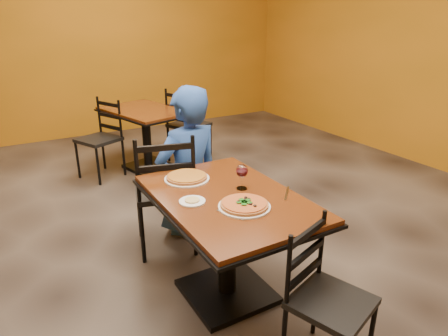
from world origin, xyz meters
TOP-DOWN VIEW (x-y plane):
  - floor at (0.00, 0.00)m, footprint 7.00×8.00m
  - wall_back at (0.00, 4.00)m, footprint 7.00×0.01m
  - table_main at (0.00, -0.50)m, footprint 0.83×1.23m
  - table_second at (0.38, 2.10)m, footprint 1.00×1.25m
  - chair_main_near at (0.17, -1.28)m, footprint 0.47×0.47m
  - chair_main_far at (-0.11, 0.29)m, footprint 0.55×0.55m
  - chair_second_left at (-0.20, 2.10)m, footprint 0.54×0.54m
  - chair_second_right at (0.96, 2.10)m, footprint 0.57×0.57m
  - diner at (0.18, 0.47)m, footprint 0.69×0.51m
  - plate_main at (0.00, -0.69)m, footprint 0.31×0.31m
  - pizza_main at (0.00, -0.69)m, footprint 0.28×0.28m
  - plate_far at (-0.11, -0.14)m, footprint 0.31×0.31m
  - pizza_far at (-0.11, -0.14)m, footprint 0.28×0.28m
  - side_plate at (-0.23, -0.48)m, footprint 0.16×0.16m
  - dip at (-0.23, -0.48)m, footprint 0.09×0.09m
  - wine_glass at (0.13, -0.46)m, footprint 0.08×0.08m
  - fork at (-0.12, -0.74)m, footprint 0.08×0.18m
  - knife at (0.34, -0.66)m, footprint 0.16×0.16m

SIDE VIEW (x-z plane):
  - floor at x=0.00m, z-range -0.01..0.01m
  - chair_main_near at x=0.17m, z-range 0.00..0.83m
  - chair_second_left at x=-0.20m, z-range 0.00..0.91m
  - chair_second_right at x=0.96m, z-range 0.00..0.95m
  - chair_main_far at x=-0.11m, z-range 0.00..1.00m
  - table_second at x=0.38m, z-range 0.18..0.93m
  - table_main at x=0.00m, z-range 0.18..0.93m
  - diner at x=0.18m, z-range 0.00..1.29m
  - fork at x=-0.12m, z-range 0.75..0.75m
  - knife at x=0.34m, z-range 0.75..0.75m
  - plate_main at x=0.00m, z-range 0.75..0.76m
  - plate_far at x=-0.11m, z-range 0.75..0.76m
  - side_plate at x=-0.23m, z-range 0.75..0.76m
  - dip at x=-0.23m, z-range 0.76..0.77m
  - pizza_main at x=0.00m, z-range 0.76..0.78m
  - pizza_far at x=-0.11m, z-range 0.76..0.78m
  - wine_glass at x=0.13m, z-range 0.75..0.93m
  - wall_back at x=0.00m, z-range 0.00..3.00m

